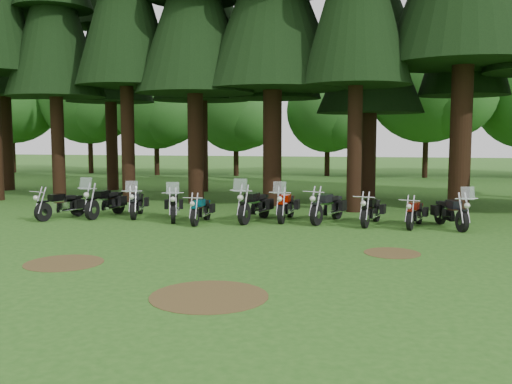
% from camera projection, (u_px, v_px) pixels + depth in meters
% --- Properties ---
extents(ground, '(120.00, 120.00, 0.00)m').
position_uv_depth(ground, '(212.00, 250.00, 14.54)').
color(ground, '#275A1A').
rests_on(ground, ground).
extents(pine_back_1, '(4.52, 4.52, 16.22)m').
position_uv_depth(pine_back_1, '(108.00, 2.00, 29.26)').
color(pine_back_1, black).
rests_on(pine_back_1, ground).
extents(pine_back_4, '(4.94, 4.94, 13.78)m').
position_uv_depth(pine_back_4, '(372.00, 17.00, 25.92)').
color(pine_back_4, black).
rests_on(pine_back_4, ground).
extents(decid_0, '(8.00, 7.78, 10.00)m').
position_uv_depth(decid_0, '(13.00, 94.00, 42.66)').
color(decid_0, black).
rests_on(decid_0, ground).
extents(decid_1, '(7.91, 7.69, 9.88)m').
position_uv_depth(decid_1, '(92.00, 95.00, 42.05)').
color(decid_1, black).
rests_on(decid_1, ground).
extents(decid_2, '(6.72, 6.53, 8.40)m').
position_uv_depth(decid_2, '(159.00, 105.00, 40.16)').
color(decid_2, black).
rests_on(decid_2, ground).
extents(decid_3, '(6.12, 5.95, 7.65)m').
position_uv_depth(decid_3, '(239.00, 111.00, 39.52)').
color(decid_3, black).
rests_on(decid_3, ground).
extents(decid_4, '(5.93, 5.76, 7.41)m').
position_uv_depth(decid_4, '(331.00, 113.00, 39.55)').
color(decid_4, black).
rests_on(decid_4, ground).
extents(decid_5, '(8.45, 8.21, 10.56)m').
position_uv_depth(decid_5, '(434.00, 84.00, 37.55)').
color(decid_5, black).
rests_on(decid_5, ground).
extents(dirt_patch_0, '(1.80, 1.80, 0.01)m').
position_uv_depth(dirt_patch_0, '(64.00, 263.00, 13.13)').
color(dirt_patch_0, '#4C3D1E').
rests_on(dirt_patch_0, ground).
extents(dirt_patch_1, '(1.40, 1.40, 0.01)m').
position_uv_depth(dirt_patch_1, '(392.00, 253.00, 14.21)').
color(dirt_patch_1, '#4C3D1E').
rests_on(dirt_patch_1, ground).
extents(dirt_patch_2, '(2.20, 2.20, 0.01)m').
position_uv_depth(dirt_patch_2, '(209.00, 296.00, 10.45)').
color(dirt_patch_2, '#4C3D1E').
rests_on(dirt_patch_2, ground).
extents(motorcycle_0, '(0.88, 2.08, 0.88)m').
position_uv_depth(motorcycle_0, '(61.00, 206.00, 19.94)').
color(motorcycle_0, black).
rests_on(motorcycle_0, ground).
extents(motorcycle_1, '(0.64, 2.39, 1.50)m').
position_uv_depth(motorcycle_1, '(105.00, 203.00, 20.40)').
color(motorcycle_1, black).
rests_on(motorcycle_1, ground).
extents(motorcycle_2, '(0.76, 2.19, 1.38)m').
position_uv_depth(motorcycle_2, '(137.00, 204.00, 20.39)').
color(motorcycle_2, black).
rests_on(motorcycle_2, ground).
extents(motorcycle_3, '(0.94, 2.20, 1.41)m').
position_uv_depth(motorcycle_3, '(174.00, 207.00, 19.61)').
color(motorcycle_3, black).
rests_on(motorcycle_3, ground).
extents(motorcycle_4, '(0.28, 1.99, 0.81)m').
position_uv_depth(motorcycle_4, '(201.00, 211.00, 18.97)').
color(motorcycle_4, black).
rests_on(motorcycle_4, ground).
extents(motorcycle_5, '(0.83, 2.45, 1.55)m').
position_uv_depth(motorcycle_5, '(254.00, 206.00, 19.32)').
color(motorcycle_5, black).
rests_on(motorcycle_5, ground).
extents(motorcycle_6, '(0.49, 2.28, 1.43)m').
position_uv_depth(motorcycle_6, '(286.00, 207.00, 19.52)').
color(motorcycle_6, black).
rests_on(motorcycle_6, ground).
extents(motorcycle_7, '(0.99, 2.24, 0.96)m').
position_uv_depth(motorcycle_7, '(327.00, 208.00, 19.14)').
color(motorcycle_7, black).
rests_on(motorcycle_7, ground).
extents(motorcycle_8, '(0.68, 2.08, 0.86)m').
position_uv_depth(motorcycle_8, '(371.00, 211.00, 18.62)').
color(motorcycle_8, black).
rests_on(motorcycle_8, ground).
extents(motorcycle_9, '(0.68, 1.94, 0.81)m').
position_uv_depth(motorcycle_9, '(415.00, 214.00, 18.19)').
color(motorcycle_9, black).
rests_on(motorcycle_9, ground).
extents(motorcycle_10, '(0.91, 2.22, 1.41)m').
position_uv_depth(motorcycle_10, '(451.00, 213.00, 17.97)').
color(motorcycle_10, black).
rests_on(motorcycle_10, ground).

